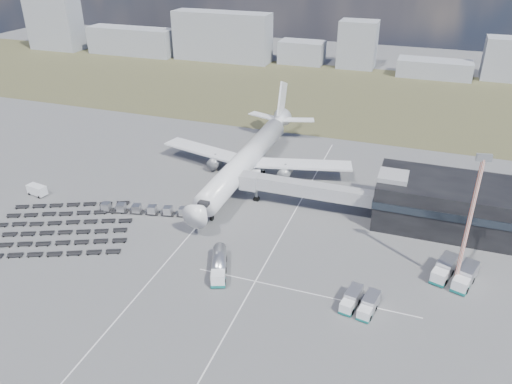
% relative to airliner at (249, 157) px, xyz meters
% --- Properties ---
extents(ground, '(420.00, 420.00, 0.00)m').
position_rel_airliner_xyz_m(ground, '(0.00, -32.38, -5.29)').
color(ground, '#565659').
rests_on(ground, ground).
extents(grass_strip, '(420.00, 90.00, 0.01)m').
position_rel_airliner_xyz_m(grass_strip, '(0.00, 77.62, -5.29)').
color(grass_strip, '#46422A').
rests_on(grass_strip, ground).
extents(lane_markings, '(47.12, 110.00, 0.01)m').
position_rel_airliner_xyz_m(lane_markings, '(9.77, -29.38, -5.29)').
color(lane_markings, silver).
rests_on(lane_markings, ground).
extents(terminal, '(30.40, 16.40, 11.00)m').
position_rel_airliner_xyz_m(terminal, '(47.77, -8.41, -0.04)').
color(terminal, black).
rests_on(terminal, ground).
extents(jet_bridge, '(30.30, 3.80, 7.05)m').
position_rel_airliner_xyz_m(jet_bridge, '(15.90, -11.95, -0.24)').
color(jet_bridge, '#939399').
rests_on(jet_bridge, ground).
extents(airliner, '(51.59, 64.53, 17.62)m').
position_rel_airliner_xyz_m(airliner, '(0.00, 0.00, 0.00)').
color(airliner, white).
rests_on(airliner, ground).
extents(skyline, '(302.18, 25.16, 25.84)m').
position_rel_airliner_xyz_m(skyline, '(-14.42, 116.36, 3.95)').
color(skyline, '#9396A0').
rests_on(skyline, ground).
extents(fuel_tanker, '(6.02, 10.44, 3.30)m').
position_rel_airliner_xyz_m(fuel_tanker, '(8.76, -40.01, -3.64)').
color(fuel_tanker, white).
rests_on(fuel_tanker, ground).
extents(pushback_tug, '(3.21, 1.93, 1.42)m').
position_rel_airliner_xyz_m(pushback_tug, '(-1.90, -26.11, -4.58)').
color(pushback_tug, white).
rests_on(pushback_tug, ground).
extents(utility_van, '(5.06, 2.92, 2.51)m').
position_rel_airliner_xyz_m(utility_van, '(-43.92, -26.51, -4.04)').
color(utility_van, white).
rests_on(utility_van, ground).
extents(catering_truck, '(4.52, 7.24, 3.09)m').
position_rel_airliner_xyz_m(catering_truck, '(2.14, -1.04, -3.71)').
color(catering_truck, white).
rests_on(catering_truck, ground).
extents(service_trucks_near, '(6.24, 7.05, 2.50)m').
position_rel_airliner_xyz_m(service_trucks_near, '(34.83, -41.43, -3.94)').
color(service_trucks_near, white).
rests_on(service_trucks_near, ground).
extents(service_trucks_far, '(8.37, 9.18, 3.06)m').
position_rel_airliner_xyz_m(service_trucks_far, '(49.60, -28.14, -3.63)').
color(service_trucks_far, white).
rests_on(service_trucks_far, ground).
extents(uld_row, '(20.60, 6.09, 1.88)m').
position_rel_airliner_xyz_m(uld_row, '(-15.28, -25.78, -4.17)').
color(uld_row, black).
rests_on(uld_row, ground).
extents(baggage_dollies, '(34.24, 30.58, 0.68)m').
position_rel_airliner_xyz_m(baggage_dollies, '(-29.16, -37.63, -4.95)').
color(baggage_dollies, black).
rests_on(baggage_dollies, ground).
extents(floodlight_mast, '(2.42, 1.97, 25.46)m').
position_rel_airliner_xyz_m(floodlight_mast, '(49.83, -29.69, 7.47)').
color(floodlight_mast, '#B2391C').
rests_on(floodlight_mast, ground).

